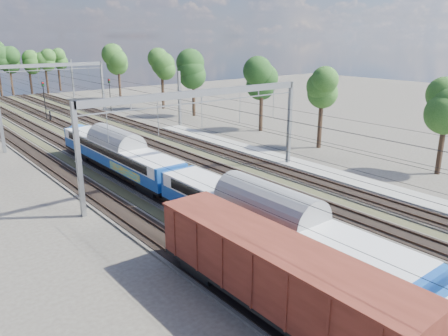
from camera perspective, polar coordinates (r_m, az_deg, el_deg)
track_bed at (r=53.48m, az=-12.27°, el=1.92°), size 21.00×130.00×0.34m
platform at (r=42.95m, az=18.51°, el=-2.19°), size 3.00×70.00×0.30m
catenary at (r=59.34m, az=-15.75°, el=9.33°), size 25.65×130.00×9.00m
tree_belt at (r=99.91m, az=-22.13°, el=12.51°), size 40.23×98.81×11.89m
emu_train at (r=27.59m, az=6.57°, el=-6.38°), size 3.12×65.99×4.57m
freight_boxcar at (r=21.97m, az=6.61°, el=-13.55°), size 3.21×15.49×3.99m
worker at (r=77.41m, az=-21.72°, el=6.28°), size 0.47×0.69×1.82m
signal_near at (r=78.56m, az=-22.44°, el=8.67°), size 0.44×0.40×6.42m
signal_far at (r=83.69m, az=-14.70°, el=9.67°), size 0.44×0.40×6.10m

